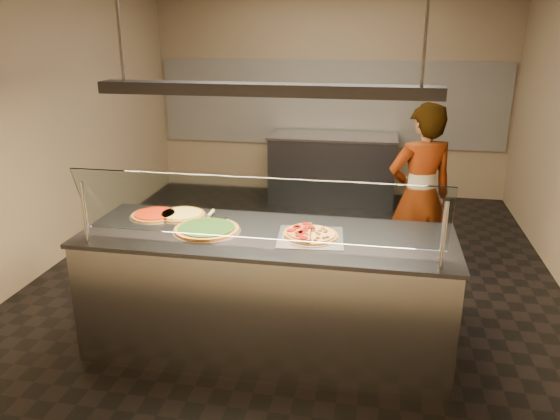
% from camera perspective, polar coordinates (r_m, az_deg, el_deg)
% --- Properties ---
extents(ground, '(5.00, 6.00, 0.02)m').
position_cam_1_polar(ground, '(5.43, 1.66, -7.05)').
color(ground, black).
rests_on(ground, ground).
extents(wall_back, '(5.00, 0.02, 3.00)m').
position_cam_1_polar(wall_back, '(7.93, 5.25, 12.49)').
color(wall_back, '#988262').
rests_on(wall_back, ground).
extents(wall_front, '(5.00, 0.02, 3.00)m').
position_cam_1_polar(wall_front, '(2.15, -10.65, -5.03)').
color(wall_front, '#988262').
rests_on(wall_front, ground).
extents(wall_left, '(0.02, 6.00, 3.00)m').
position_cam_1_polar(wall_left, '(5.89, -23.41, 8.90)').
color(wall_left, '#988262').
rests_on(wall_left, ground).
extents(tile_band, '(4.90, 0.02, 1.20)m').
position_cam_1_polar(tile_band, '(7.92, 5.18, 11.03)').
color(tile_band, silver).
rests_on(tile_band, wall_back).
extents(serving_counter, '(2.69, 0.94, 0.93)m').
position_cam_1_polar(serving_counter, '(4.13, -1.35, -8.49)').
color(serving_counter, '#B7B7BC').
rests_on(serving_counter, ground).
extents(sneeze_guard, '(2.45, 0.18, 0.54)m').
position_cam_1_polar(sneeze_guard, '(3.52, -2.59, 0.04)').
color(sneeze_guard, '#B7B7BC').
rests_on(sneeze_guard, serving_counter).
extents(perforated_tray, '(0.50, 0.50, 0.01)m').
position_cam_1_polar(perforated_tray, '(3.86, 3.21, -2.81)').
color(perforated_tray, silver).
rests_on(perforated_tray, serving_counter).
extents(half_pizza_pepperoni, '(0.23, 0.40, 0.05)m').
position_cam_1_polar(half_pizza_pepperoni, '(3.86, 1.88, -2.33)').
color(half_pizza_pepperoni, brown).
rests_on(half_pizza_pepperoni, perforated_tray).
extents(half_pizza_sausage, '(0.22, 0.40, 0.04)m').
position_cam_1_polar(half_pizza_sausage, '(3.84, 4.55, -2.61)').
color(half_pizza_sausage, brown).
rests_on(half_pizza_sausage, perforated_tray).
extents(pizza_spinach, '(0.50, 0.50, 0.03)m').
position_cam_1_polar(pizza_spinach, '(4.01, -7.66, -1.98)').
color(pizza_spinach, silver).
rests_on(pizza_spinach, serving_counter).
extents(pizza_cheese, '(0.39, 0.39, 0.03)m').
position_cam_1_polar(pizza_cheese, '(4.35, -10.21, -0.44)').
color(pizza_cheese, silver).
rests_on(pizza_cheese, serving_counter).
extents(pizza_tomato, '(0.39, 0.39, 0.03)m').
position_cam_1_polar(pizza_tomato, '(4.39, -12.92, -0.46)').
color(pizza_tomato, silver).
rests_on(pizza_tomato, serving_counter).
extents(pizza_spatula, '(0.17, 0.23, 0.02)m').
position_cam_1_polar(pizza_spatula, '(4.25, -6.93, -0.54)').
color(pizza_spatula, '#B7B7BC').
rests_on(pizza_spatula, pizza_spinach).
extents(prep_table, '(1.74, 0.74, 0.93)m').
position_cam_1_polar(prep_table, '(7.65, 5.48, 4.37)').
color(prep_table, '#3F3F44').
rests_on(prep_table, ground).
extents(worker, '(0.74, 0.62, 1.72)m').
position_cam_1_polar(worker, '(5.18, 14.38, 1.39)').
color(worker, '#332F3A').
rests_on(worker, ground).
extents(heat_lamp_housing, '(2.30, 0.18, 0.08)m').
position_cam_1_polar(heat_lamp_housing, '(3.69, -1.53, 12.46)').
color(heat_lamp_housing, '#3F3F44').
rests_on(heat_lamp_housing, ceiling).
extents(lamp_rod_left, '(0.02, 0.02, 1.01)m').
position_cam_1_polar(lamp_rod_left, '(4.00, -16.69, 20.05)').
color(lamp_rod_left, '#B7B7BC').
rests_on(lamp_rod_left, ceiling).
extents(lamp_rod_right, '(0.02, 0.02, 1.01)m').
position_cam_1_polar(lamp_rod_right, '(3.60, 15.25, 20.39)').
color(lamp_rod_right, '#B7B7BC').
rests_on(lamp_rod_right, ceiling).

